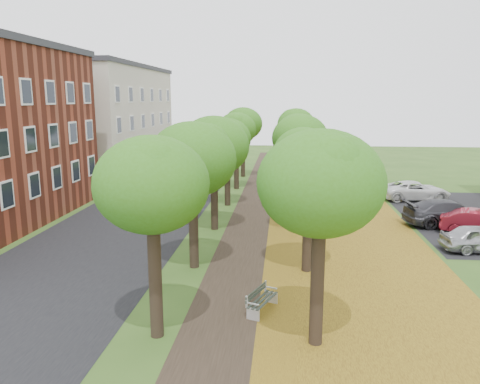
# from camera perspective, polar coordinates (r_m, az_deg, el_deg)

# --- Properties ---
(ground) EXTENTS (120.00, 120.00, 0.00)m
(ground) POSITION_cam_1_polar(r_m,az_deg,el_deg) (14.84, -1.41, -17.47)
(ground) COLOR #2D4C19
(ground) RESTS_ON ground
(street_asphalt) EXTENTS (8.00, 70.00, 0.01)m
(street_asphalt) POSITION_cam_1_polar(r_m,az_deg,el_deg) (30.20, -12.26, -2.62)
(street_asphalt) COLOR black
(street_asphalt) RESTS_ON ground
(footpath) EXTENTS (3.20, 70.00, 0.01)m
(footpath) POSITION_cam_1_polar(r_m,az_deg,el_deg) (28.85, 2.11, -3.02)
(footpath) COLOR black
(footpath) RESTS_ON ground
(leaf_verge) EXTENTS (7.50, 70.00, 0.01)m
(leaf_verge) POSITION_cam_1_polar(r_m,az_deg,el_deg) (29.01, 12.03, -3.18)
(leaf_verge) COLOR olive
(leaf_verge) RESTS_ON ground
(parking_lot) EXTENTS (9.00, 16.00, 0.01)m
(parking_lot) POSITION_cam_1_polar(r_m,az_deg,el_deg) (32.08, 27.10, -2.81)
(parking_lot) COLOR black
(parking_lot) RESTS_ON ground
(tree_row_west) EXTENTS (3.49, 33.49, 6.08)m
(tree_row_west) POSITION_cam_1_polar(r_m,az_deg,el_deg) (28.28, -2.30, 6.06)
(tree_row_west) COLOR black
(tree_row_west) RESTS_ON ground
(tree_row_east) EXTENTS (3.49, 33.49, 6.08)m
(tree_row_east) POSITION_cam_1_polar(r_m,az_deg,el_deg) (28.05, 7.52, 5.93)
(tree_row_east) COLOR black
(tree_row_east) RESTS_ON ground
(building_cream) EXTENTS (10.30, 20.30, 10.40)m
(building_cream) POSITION_cam_1_polar(r_m,az_deg,el_deg) (49.56, -16.81, 8.60)
(building_cream) COLOR beige
(building_cream) RESTS_ON ground
(bench) EXTENTS (1.05, 1.70, 0.78)m
(bench) POSITION_cam_1_polar(r_m,az_deg,el_deg) (16.37, 2.61, -13.00)
(bench) COLOR #252E26
(bench) RESTS_ON ground
(car_grey) EXTENTS (5.36, 2.86, 1.48)m
(car_grey) POSITION_cam_1_polar(r_m,az_deg,el_deg) (29.23, 24.08, -2.34)
(car_grey) COLOR #2F2E33
(car_grey) RESTS_ON ground
(car_white) EXTENTS (5.11, 2.90, 1.35)m
(car_white) POSITION_cam_1_polar(r_m,az_deg,el_deg) (35.78, 20.58, 0.17)
(car_white) COLOR silver
(car_white) RESTS_ON ground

